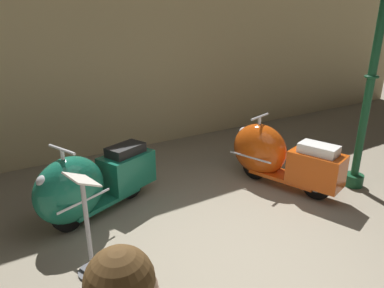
% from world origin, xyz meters
% --- Properties ---
extents(ground_plane, '(60.00, 60.00, 0.00)m').
position_xyz_m(ground_plane, '(0.00, 0.00, 0.00)').
color(ground_plane, gray).
extents(showroom_back_wall, '(18.00, 0.24, 3.62)m').
position_xyz_m(showroom_back_wall, '(-0.02, 3.86, 1.81)').
color(showroom_back_wall, '#CCB784').
rests_on(showroom_back_wall, ground).
extents(scooter_0, '(1.75, 1.08, 1.03)m').
position_xyz_m(scooter_0, '(-1.10, 1.62, 0.47)').
color(scooter_0, black).
rests_on(scooter_0, ground).
extents(scooter_1, '(0.94, 1.75, 1.03)m').
position_xyz_m(scooter_1, '(1.52, 1.10, 0.47)').
color(scooter_1, black).
rests_on(scooter_1, ground).
extents(lamppost, '(0.30, 0.30, 3.12)m').
position_xyz_m(lamppost, '(2.52, 0.43, 1.79)').
color(lamppost, '#144728').
rests_on(lamppost, ground).
extents(info_stanchion, '(0.29, 0.36, 1.07)m').
position_xyz_m(info_stanchion, '(-1.40, 0.62, 0.45)').
color(info_stanchion, '#333338').
rests_on(info_stanchion, ground).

